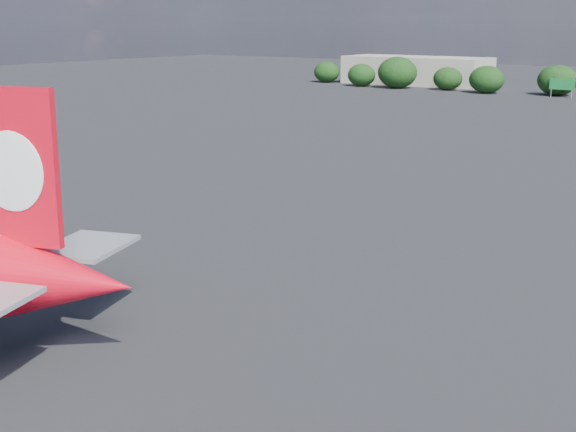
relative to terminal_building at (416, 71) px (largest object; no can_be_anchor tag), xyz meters
The scene contains 3 objects.
ground 147.19m from the terminal_building, 63.78° to the right, with size 500.00×500.00×0.00m, color black.
terminal_building is the anchor object (origin of this frame).
highway_sign 49.66m from the terminal_building, 18.80° to the right, with size 6.00×0.30×4.50m.
Camera 1 is at (40.90, -23.32, 18.64)m, focal length 50.00 mm.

